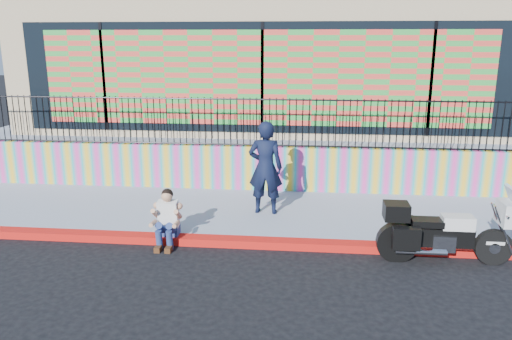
# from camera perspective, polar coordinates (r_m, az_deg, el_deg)

# --- Properties ---
(ground) EXTENTS (90.00, 90.00, 0.00)m
(ground) POSITION_cam_1_polar(r_m,az_deg,el_deg) (9.60, -1.55, -8.65)
(ground) COLOR black
(ground) RESTS_ON ground
(red_curb) EXTENTS (16.00, 0.30, 0.15)m
(red_curb) POSITION_cam_1_polar(r_m,az_deg,el_deg) (9.57, -1.55, -8.24)
(red_curb) COLOR red
(red_curb) RESTS_ON ground
(sidewalk) EXTENTS (16.00, 3.00, 0.15)m
(sidewalk) POSITION_cam_1_polar(r_m,az_deg,el_deg) (11.10, -0.46, -4.95)
(sidewalk) COLOR #888EA3
(sidewalk) RESTS_ON ground
(mural_wall) EXTENTS (16.00, 0.20, 1.10)m
(mural_wall) POSITION_cam_1_polar(r_m,az_deg,el_deg) (12.44, 0.34, 0.22)
(mural_wall) COLOR #E23B9D
(mural_wall) RESTS_ON sidewalk
(metal_fence) EXTENTS (15.80, 0.04, 1.20)m
(metal_fence) POSITION_cam_1_polar(r_m,az_deg,el_deg) (12.21, 0.34, 5.45)
(metal_fence) COLOR black
(metal_fence) RESTS_ON mural_wall
(elevated_platform) EXTENTS (16.00, 10.00, 1.25)m
(elevated_platform) POSITION_cam_1_polar(r_m,az_deg,el_deg) (17.43, 1.95, 4.13)
(elevated_platform) COLOR #888EA3
(elevated_platform) RESTS_ON ground
(storefront_building) EXTENTS (14.00, 8.06, 4.00)m
(storefront_building) POSITION_cam_1_polar(r_m,az_deg,el_deg) (16.93, 1.97, 12.76)
(storefront_building) COLOR tan
(storefront_building) RESTS_ON elevated_platform
(police_motorcycle) EXTENTS (2.28, 0.75, 1.42)m
(police_motorcycle) POSITION_cam_1_polar(r_m,az_deg,el_deg) (9.31, 20.64, -6.47)
(police_motorcycle) COLOR black
(police_motorcycle) RESTS_ON ground
(police_officer) EXTENTS (0.75, 0.51, 2.01)m
(police_officer) POSITION_cam_1_polar(r_m,az_deg,el_deg) (10.65, 1.09, 0.28)
(police_officer) COLOR black
(police_officer) RESTS_ON sidewalk
(seated_man) EXTENTS (0.54, 0.71, 1.06)m
(seated_man) POSITION_cam_1_polar(r_m,az_deg,el_deg) (9.60, -10.19, -6.02)
(seated_man) COLOR navy
(seated_man) RESTS_ON ground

